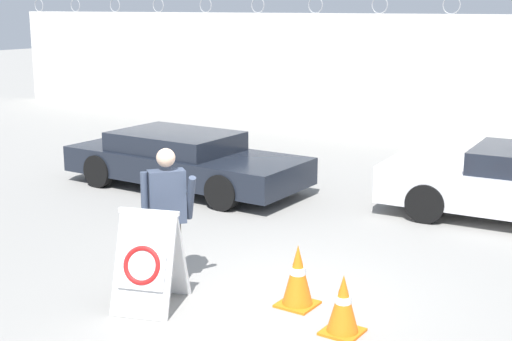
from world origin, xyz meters
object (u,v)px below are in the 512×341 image
at_px(traffic_cone_mid, 343,305).
at_px(traffic_cone_near, 298,276).
at_px(security_guard, 167,211).
at_px(barricade_sign, 149,260).
at_px(parked_car_front_coupe, 183,160).

bearing_deg(traffic_cone_mid, traffic_cone_near, 155.30).
bearing_deg(security_guard, barricade_sign, -122.87).
distance_m(barricade_sign, parked_car_front_coupe, 5.63).
relative_size(security_guard, traffic_cone_near, 2.38).
bearing_deg(traffic_cone_near, barricade_sign, -145.07).
bearing_deg(parked_car_front_coupe, traffic_cone_mid, -36.43).
bearing_deg(traffic_cone_mid, parked_car_front_coupe, 144.20).
distance_m(barricade_sign, security_guard, 0.73).
bearing_deg(traffic_cone_mid, barricade_sign, -163.86).
bearing_deg(security_guard, traffic_cone_near, -36.57).
height_order(barricade_sign, parked_car_front_coupe, barricade_sign).
distance_m(security_guard, traffic_cone_near, 1.79).
height_order(traffic_cone_mid, parked_car_front_coupe, parked_car_front_coupe).
height_order(barricade_sign, traffic_cone_mid, barricade_sign).
distance_m(traffic_cone_mid, parked_car_front_coupe, 6.75).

